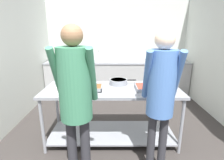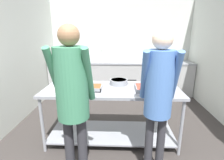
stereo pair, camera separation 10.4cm
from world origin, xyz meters
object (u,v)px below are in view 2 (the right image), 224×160
object	(u,v)px
guest_serving_right	(159,90)
serving_tray_roast	(87,88)
plate_stack	(60,89)
water_bottle	(102,56)
serving_tray_vegetables	(153,88)
guest_serving_left	(72,91)
sauce_pan	(119,82)

from	to	relation	value
guest_serving_right	serving_tray_roast	bearing A→B (deg)	145.80
plate_stack	water_bottle	size ratio (longest dim) A/B	0.82
serving_tray_roast	water_bottle	bearing A→B (deg)	90.07
serving_tray_vegetables	guest_serving_left	xyz separation A→B (m)	(-0.97, -0.76, 0.21)
serving_tray_roast	guest_serving_left	size ratio (longest dim) A/B	0.25
guest_serving_left	guest_serving_right	size ratio (longest dim) A/B	1.02
guest_serving_right	serving_tray_vegetables	bearing A→B (deg)	84.67
sauce_pan	guest_serving_right	distance (m)	0.99
serving_tray_roast	water_bottle	distance (m)	2.35
serving_tray_roast	sauce_pan	distance (m)	0.53
serving_tray_vegetables	guest_serving_right	bearing A→B (deg)	-95.33
serving_tray_roast	guest_serving_left	world-z (taller)	guest_serving_left
serving_tray_vegetables	water_bottle	world-z (taller)	water_bottle
water_bottle	guest_serving_left	bearing A→B (deg)	-90.13
serving_tray_vegetables	water_bottle	bearing A→B (deg)	112.45
water_bottle	sauce_pan	bearing A→B (deg)	-77.28
guest_serving_left	serving_tray_vegetables	bearing A→B (deg)	37.95
sauce_pan	water_bottle	size ratio (longest dim) A/B	1.52
plate_stack	sauce_pan	size ratio (longest dim) A/B	0.54
sauce_pan	water_bottle	distance (m)	2.14
serving_tray_roast	guest_serving_left	bearing A→B (deg)	-90.75
guest_serving_right	water_bottle	xyz separation A→B (m)	(-0.90, 2.96, -0.06)
plate_stack	water_bottle	world-z (taller)	water_bottle
plate_stack	guest_serving_left	xyz separation A→B (m)	(0.36, -0.66, 0.20)
serving_tray_vegetables	water_bottle	xyz separation A→B (m)	(-0.96, 2.33, 0.13)
serving_tray_roast	plate_stack	bearing A→B (deg)	-166.73
serving_tray_vegetables	guest_serving_left	size ratio (longest dim) A/B	0.28
serving_tray_roast	guest_serving_left	xyz separation A→B (m)	(-0.01, -0.74, 0.21)
plate_stack	guest_serving_left	world-z (taller)	guest_serving_left
serving_tray_roast	serving_tray_vegetables	size ratio (longest dim) A/B	0.89
sauce_pan	guest_serving_right	world-z (taller)	guest_serving_right
serving_tray_roast	guest_serving_right	bearing A→B (deg)	-34.20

